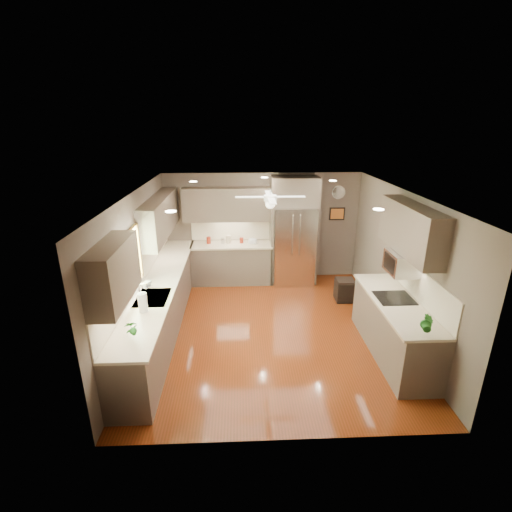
{
  "coord_description": "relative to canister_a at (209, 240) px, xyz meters",
  "views": [
    {
      "loc": [
        -0.52,
        -5.89,
        3.58
      ],
      "look_at": [
        -0.23,
        0.6,
        1.21
      ],
      "focal_mm": 26.0,
      "sensor_mm": 36.0,
      "label": 1
    }
  ],
  "objects": [
    {
      "name": "wall_front",
      "position": [
        1.24,
        -4.74,
        0.23
      ],
      "size": [
        4.5,
        0.0,
        4.5
      ],
      "primitive_type": "plane",
      "rotation": [
        -1.57,
        0.0,
        0.0
      ],
      "color": "brown",
      "rests_on": "ground"
    },
    {
      "name": "wall_back",
      "position": [
        1.24,
        0.26,
        0.23
      ],
      "size": [
        4.5,
        0.0,
        4.5
      ],
      "primitive_type": "plane",
      "rotation": [
        1.57,
        0.0,
        0.0
      ],
      "color": "brown",
      "rests_on": "ground"
    },
    {
      "name": "canister_b",
      "position": [
        0.32,
        -0.03,
        -0.01
      ],
      "size": [
        0.11,
        0.11,
        0.13
      ],
      "primitive_type": "cylinder",
      "rotation": [
        0.0,
        0.0,
        -0.36
      ],
      "color": "silver",
      "rests_on": "back_run"
    },
    {
      "name": "uppers",
      "position": [
        0.5,
        -1.53,
        0.85
      ],
      "size": [
        4.5,
        4.7,
        0.95
      ],
      "color": "brown",
      "rests_on": "wall_left"
    },
    {
      "name": "floor",
      "position": [
        1.24,
        -2.24,
        -1.02
      ],
      "size": [
        5.0,
        5.0,
        0.0
      ],
      "primitive_type": "plane",
      "color": "#55230B",
      "rests_on": "ground"
    },
    {
      "name": "microwave",
      "position": [
        3.27,
        -2.79,
        0.46
      ],
      "size": [
        0.43,
        0.55,
        0.34
      ],
      "color": "silver",
      "rests_on": "wall_right"
    },
    {
      "name": "ceiling_fan",
      "position": [
        1.24,
        -1.94,
        1.31
      ],
      "size": [
        1.18,
        1.18,
        0.32
      ],
      "color": "white",
      "rests_on": "ceiling"
    },
    {
      "name": "canister_c",
      "position": [
        0.45,
        0.02,
        0.01
      ],
      "size": [
        0.12,
        0.12,
        0.19
      ],
      "primitive_type": "cylinder",
      "rotation": [
        0.0,
        0.0,
        0.09
      ],
      "color": "#C5B293",
      "rests_on": "back_run"
    },
    {
      "name": "wall_clock",
      "position": [
        2.99,
        0.25,
        1.03
      ],
      "size": [
        0.3,
        0.03,
        0.3
      ],
      "color": "white",
      "rests_on": "wall_back"
    },
    {
      "name": "ceiling",
      "position": [
        1.24,
        -2.24,
        1.48
      ],
      "size": [
        5.0,
        5.0,
        0.0
      ],
      "primitive_type": "plane",
      "rotation": [
        3.14,
        0.0,
        0.0
      ],
      "color": "white",
      "rests_on": "ground"
    },
    {
      "name": "canister_d",
      "position": [
        0.75,
        0.02,
        -0.02
      ],
      "size": [
        0.09,
        0.09,
        0.13
      ],
      "primitive_type": "cylinder",
      "rotation": [
        0.0,
        0.0,
        -0.05
      ],
      "color": "maroon",
      "rests_on": "back_run"
    },
    {
      "name": "window",
      "position": [
        -0.98,
        -2.74,
        0.53
      ],
      "size": [
        0.05,
        1.12,
        0.92
      ],
      "color": "#BFF2B2",
      "rests_on": "wall_left"
    },
    {
      "name": "recessed_lights",
      "position": [
        1.2,
        -1.84,
        1.47
      ],
      "size": [
        2.84,
        3.14,
        0.01
      ],
      "color": "white",
      "rests_on": "ceiling"
    },
    {
      "name": "left_run",
      "position": [
        -0.71,
        -2.09,
        -0.54
      ],
      "size": [
        0.65,
        4.7,
        1.45
      ],
      "color": "brown",
      "rests_on": "ground"
    },
    {
      "name": "refrigerator",
      "position": [
        1.94,
        -0.08,
        0.17
      ],
      "size": [
        1.06,
        0.75,
        2.45
      ],
      "color": "silver",
      "rests_on": "ground"
    },
    {
      "name": "paper_towel",
      "position": [
        -0.71,
        -3.2,
        0.06
      ],
      "size": [
        0.13,
        0.13,
        0.33
      ],
      "color": "white",
      "rests_on": "left_run"
    },
    {
      "name": "soap_bottle",
      "position": [
        -0.84,
        -2.44,
        0.02
      ],
      "size": [
        0.12,
        0.12,
        0.2
      ],
      "primitive_type": "imported",
      "rotation": [
        0.0,
        0.0,
        -0.41
      ],
      "color": "white",
      "rests_on": "left_run"
    },
    {
      "name": "right_run",
      "position": [
        3.17,
        -3.04,
        -0.54
      ],
      "size": [
        0.7,
        2.2,
        1.45
      ],
      "color": "brown",
      "rests_on": "ground"
    },
    {
      "name": "wall_left",
      "position": [
        -1.01,
        -2.24,
        0.23
      ],
      "size": [
        0.0,
        5.0,
        5.0
      ],
      "primitive_type": "plane",
      "rotation": [
        1.57,
        0.0,
        1.57
      ],
      "color": "brown",
      "rests_on": "ground"
    },
    {
      "name": "back_run",
      "position": [
        0.52,
        -0.03,
        -0.54
      ],
      "size": [
        1.85,
        0.65,
        1.45
      ],
      "color": "brown",
      "rests_on": "ground"
    },
    {
      "name": "canister_a",
      "position": [
        0.0,
        0.0,
        0.0
      ],
      "size": [
        0.1,
        0.1,
        0.15
      ],
      "primitive_type": "cylinder",
      "rotation": [
        0.0,
        0.0,
        0.08
      ],
      "color": "maroon",
      "rests_on": "back_run"
    },
    {
      "name": "potted_plant_right",
      "position": [
        3.14,
        -4.01,
        0.08
      ],
      "size": [
        0.22,
        0.2,
        0.33
      ],
      "primitive_type": "imported",
      "rotation": [
        0.0,
        0.0,
        -0.34
      ],
      "color": "#1C5C1A",
      "rests_on": "right_run"
    },
    {
      "name": "framed_print",
      "position": [
        2.99,
        0.24,
        0.53
      ],
      "size": [
        0.36,
        0.03,
        0.3
      ],
      "color": "black",
      "rests_on": "wall_back"
    },
    {
      "name": "stool",
      "position": [
        2.9,
        -1.13,
        -0.78
      ],
      "size": [
        0.39,
        0.39,
        0.46
      ],
      "color": "black",
      "rests_on": "ground"
    },
    {
      "name": "bowl",
      "position": [
        1.01,
        -0.05,
        -0.05
      ],
      "size": [
        0.24,
        0.24,
        0.05
      ],
      "primitive_type": "imported",
      "rotation": [
        0.0,
        0.0,
        -0.2
      ],
      "color": "#C5B293",
      "rests_on": "back_run"
    },
    {
      "name": "potted_plant_left",
      "position": [
        -0.69,
        -3.92,
        0.07
      ],
      "size": [
        0.19,
        0.16,
        0.31
      ],
      "primitive_type": "imported",
      "rotation": [
        0.0,
        0.0,
        0.41
      ],
      "color": "#1C5C1A",
      "rests_on": "left_run"
    },
    {
      "name": "sink",
      "position": [
        -0.69,
        -2.74,
        -0.11
      ],
      "size": [
        0.5,
        0.7,
        0.32
      ],
      "color": "silver",
      "rests_on": "left_run"
    },
    {
      "name": "wall_right",
      "position": [
        3.49,
        -2.24,
        0.23
      ],
      "size": [
        0.0,
        5.0,
        5.0
      ],
      "primitive_type": "plane",
      "rotation": [
        1.57,
        0.0,
        -1.57
      ],
      "color": "brown",
      "rests_on": "ground"
    }
  ]
}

